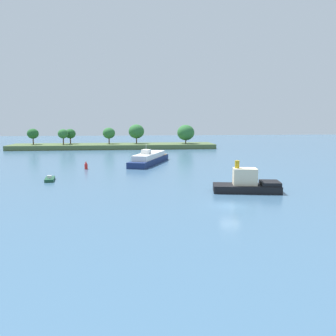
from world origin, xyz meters
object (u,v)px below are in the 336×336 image
(white_riverboat, at_px, (150,159))
(small_motorboat, at_px, (50,179))
(tugboat, at_px, (248,184))
(channel_buoy_red, at_px, (86,166))

(white_riverboat, bearing_deg, small_motorboat, -130.49)
(tugboat, relative_size, channel_buoy_red, 5.71)
(tugboat, xyz_separation_m, white_riverboat, (-13.28, 37.17, 0.03))
(tugboat, distance_m, white_riverboat, 39.47)
(small_motorboat, xyz_separation_m, channel_buoy_red, (4.90, 14.59, 0.51))
(white_riverboat, relative_size, channel_buoy_red, 11.38)
(tugboat, distance_m, small_motorboat, 35.95)
(tugboat, relative_size, white_riverboat, 0.50)
(tugboat, xyz_separation_m, channel_buoy_red, (-28.22, 28.52, -0.44))
(channel_buoy_red, bearing_deg, small_motorboat, -108.57)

